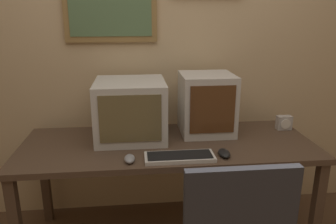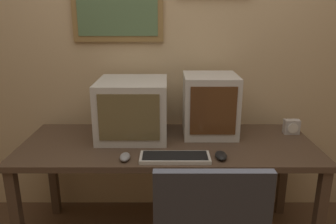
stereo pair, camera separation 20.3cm
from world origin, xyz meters
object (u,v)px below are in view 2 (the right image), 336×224
object	(u,v)px
monitor_left	(133,108)
keyboard_main	(175,157)
mouse_near_keyboard	(221,155)
mouse_far_corner	(125,157)
desk_clock	(291,127)
monitor_right	(210,105)

from	to	relation	value
monitor_left	keyboard_main	world-z (taller)	monitor_left
mouse_near_keyboard	mouse_far_corner	xyz separation A→B (m)	(-0.54, -0.02, 0.00)
keyboard_main	desk_clock	bearing A→B (deg)	27.26
monitor_left	mouse_far_corner	bearing A→B (deg)	-91.41
keyboard_main	mouse_far_corner	xyz separation A→B (m)	(-0.28, -0.01, 0.01)
desk_clock	keyboard_main	bearing A→B (deg)	-152.74
monitor_left	keyboard_main	size ratio (longest dim) A/B	1.14
keyboard_main	mouse_far_corner	distance (m)	0.28
mouse_far_corner	desk_clock	bearing A→B (deg)	21.22
monitor_right	mouse_far_corner	bearing A→B (deg)	-140.69
monitor_left	mouse_far_corner	distance (m)	0.42
mouse_far_corner	monitor_left	bearing A→B (deg)	88.59
keyboard_main	mouse_near_keyboard	world-z (taller)	mouse_near_keyboard
monitor_left	monitor_right	world-z (taller)	monitor_right
keyboard_main	mouse_near_keyboard	bearing A→B (deg)	3.00
monitor_left	keyboard_main	bearing A→B (deg)	-54.36
monitor_right	mouse_far_corner	size ratio (longest dim) A/B	3.94
keyboard_main	mouse_near_keyboard	xyz separation A→B (m)	(0.26, 0.01, 0.00)
keyboard_main	mouse_far_corner	bearing A→B (deg)	-178.53
monitor_left	monitor_right	xyz separation A→B (m)	(0.51, 0.04, 0.01)
mouse_near_keyboard	mouse_far_corner	bearing A→B (deg)	-177.79
monitor_right	keyboard_main	distance (m)	0.52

